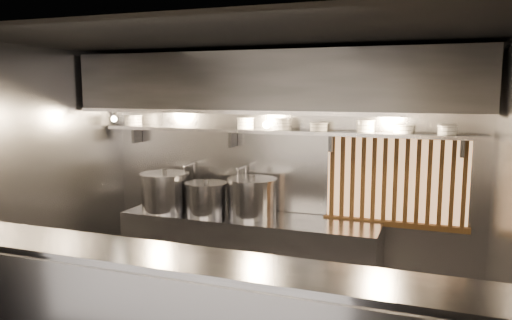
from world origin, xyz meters
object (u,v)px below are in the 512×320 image
Objects in this scene: heat_lamp at (113,114)px; stock_pot_left at (165,191)px; pendant_bulb at (267,125)px; stock_pot_right at (252,197)px; stock_pot_mid at (206,198)px.

stock_pot_left is (0.53, 0.24, -0.94)m from heat_lamp.
heat_lamp is at bearing -155.37° from stock_pot_left.
pendant_bulb is 0.85m from stock_pot_right.
heat_lamp is 0.56× the size of stock_pot_mid.
pendant_bulb is at bearing 8.86° from stock_pot_mid.
stock_pot_left is 0.90× the size of stock_pot_right.
heat_lamp is 1.91m from stock_pot_right.
stock_pot_left is at bearing 24.63° from heat_lamp.
pendant_bulb reaches higher than stock_pot_mid.
stock_pot_left reaches higher than stock_pot_right.
heat_lamp is at bearing -168.97° from stock_pot_right.
pendant_bulb is at bearing 4.80° from stock_pot_left.
stock_pot_left is at bearing -176.09° from stock_pot_right.
heat_lamp is 1.48m from stock_pot_mid.
stock_pot_mid is at bearing -171.14° from pendant_bulb.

